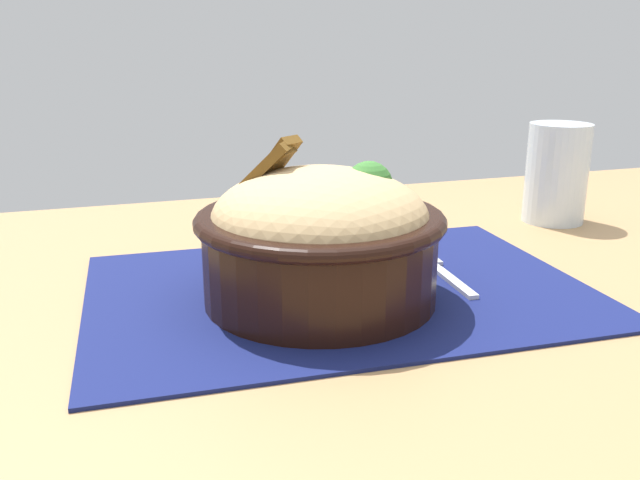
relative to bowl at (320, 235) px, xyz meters
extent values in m
cube|color=#99754C|center=(0.01, 0.01, -0.07)|extent=(1.35, 0.76, 0.03)
cylinder|color=olive|center=(0.62, 0.33, -0.42)|extent=(0.04, 0.04, 0.68)
cube|color=#11194C|center=(0.02, 0.02, -0.06)|extent=(0.43, 0.30, 0.00)
cylinder|color=black|center=(0.00, 0.00, -0.02)|extent=(0.19, 0.19, 0.07)
torus|color=black|center=(0.00, 0.00, 0.01)|extent=(0.20, 0.20, 0.01)
ellipsoid|color=tan|center=(0.00, 0.00, 0.01)|extent=(0.24, 0.24, 0.08)
sphere|color=#336B2C|center=(-0.02, 0.02, 0.04)|extent=(0.03, 0.03, 0.03)
sphere|color=#336B2C|center=(-0.01, 0.01, 0.04)|extent=(0.03, 0.03, 0.03)
sphere|color=#336B2C|center=(0.04, 0.00, 0.04)|extent=(0.04, 0.04, 0.04)
cylinder|color=orange|center=(0.04, -0.01, 0.03)|extent=(0.04, 0.02, 0.01)
cylinder|color=orange|center=(-0.01, 0.00, 0.03)|extent=(0.03, 0.03, 0.01)
cylinder|color=orange|center=(-0.02, 0.04, 0.03)|extent=(0.03, 0.03, 0.01)
cube|color=brown|center=(-0.03, 0.04, 0.05)|extent=(0.04, 0.05, 0.05)
cube|color=brown|center=(-0.04, 0.03, 0.05)|extent=(0.05, 0.05, 0.05)
cube|color=brown|center=(-0.04, 0.02, 0.05)|extent=(0.05, 0.04, 0.05)
cube|color=silver|center=(0.12, 0.00, -0.05)|extent=(0.01, 0.07, 0.00)
cube|color=silver|center=(0.12, 0.04, -0.05)|extent=(0.01, 0.01, 0.00)
cube|color=silver|center=(0.12, 0.06, -0.05)|extent=(0.02, 0.03, 0.00)
cube|color=silver|center=(0.13, 0.08, -0.05)|extent=(0.00, 0.02, 0.00)
cube|color=silver|center=(0.13, 0.08, -0.05)|extent=(0.00, 0.02, 0.00)
cube|color=silver|center=(0.12, 0.08, -0.05)|extent=(0.00, 0.02, 0.00)
cube|color=silver|center=(0.12, 0.08, -0.05)|extent=(0.00, 0.02, 0.00)
cylinder|color=silver|center=(0.34, 0.16, 0.00)|extent=(0.07, 0.07, 0.11)
cylinder|color=silver|center=(0.34, 0.16, -0.03)|extent=(0.06, 0.06, 0.04)
camera|label=1|loc=(-0.16, -0.49, 0.15)|focal=37.83mm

